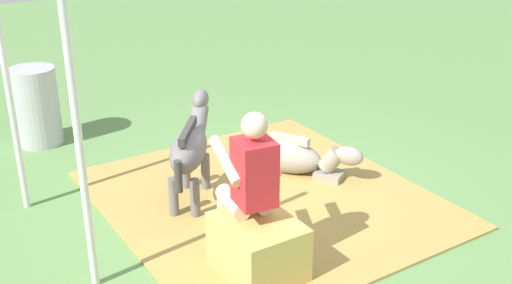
{
  "coord_description": "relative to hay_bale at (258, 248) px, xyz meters",
  "views": [
    {
      "loc": [
        -4.46,
        2.87,
        2.94
      ],
      "look_at": [
        0.25,
        -0.15,
        0.55
      ],
      "focal_mm": 44.03,
      "sensor_mm": 36.0,
      "label": 1
    }
  ],
  "objects": [
    {
      "name": "tent_pole_left",
      "position": [
        0.56,
        1.14,
        0.92
      ],
      "size": [
        0.06,
        0.06,
        2.31
      ],
      "primitive_type": "cylinder",
      "color": "silver",
      "rests_on": "ground"
    },
    {
      "name": "pony_standing",
      "position": [
        1.4,
        -0.14,
        0.32
      ],
      "size": [
        1.14,
        0.97,
        0.92
      ],
      "color": "slate",
      "rests_on": "ground"
    },
    {
      "name": "pony_lying",
      "position": [
        1.37,
        -1.3,
        -0.05
      ],
      "size": [
        1.29,
        0.92,
        0.42
      ],
      "color": "gray",
      "rests_on": "ground"
    },
    {
      "name": "hay_patch",
      "position": [
        1.0,
        -0.73,
        -0.23
      ],
      "size": [
        3.21,
        2.91,
        0.02
      ],
      "primitive_type": "cube",
      "color": "#AD8C47",
      "rests_on": "ground"
    },
    {
      "name": "hay_bale",
      "position": [
        0.0,
        0.0,
        0.0
      ],
      "size": [
        0.69,
        0.56,
        0.48
      ],
      "primitive_type": "cube",
      "color": "tan",
      "rests_on": "ground"
    },
    {
      "name": "ground_plane",
      "position": [
        0.92,
        -0.59,
        -0.24
      ],
      "size": [
        24.0,
        24.0,
        0.0
      ],
      "primitive_type": "plane",
      "color": "#608C4C"
    },
    {
      "name": "water_barrel",
      "position": [
        3.62,
        0.74,
        0.22
      ],
      "size": [
        0.53,
        0.53,
        0.92
      ],
      "primitive_type": "cylinder",
      "color": "#B2B2B7",
      "rests_on": "ground"
    },
    {
      "name": "person_seated",
      "position": [
        0.16,
        -0.02,
        0.51
      ],
      "size": [
        0.69,
        0.48,
        1.36
      ],
      "color": "beige",
      "rests_on": "ground"
    },
    {
      "name": "tent_pole_right",
      "position": [
        2.12,
        1.28,
        0.92
      ],
      "size": [
        0.06,
        0.06,
        2.31
      ],
      "primitive_type": "cylinder",
      "color": "silver",
      "rests_on": "ground"
    }
  ]
}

